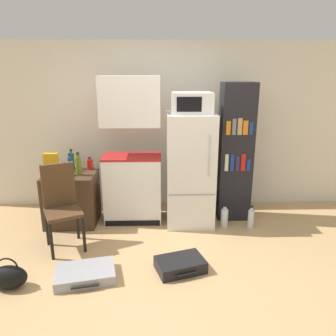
{
  "coord_description": "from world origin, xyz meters",
  "views": [
    {
      "loc": [
        -0.12,
        -2.99,
        2.06
      ],
      "look_at": [
        -0.02,
        0.85,
        0.92
      ],
      "focal_mm": 35.0,
      "sensor_mm": 36.0,
      "label": 1
    }
  ],
  "objects_px": {
    "bottle_blue_soda": "(70,164)",
    "cereal_box": "(51,164)",
    "chair": "(61,200)",
    "bottle_ketchup_red": "(90,164)",
    "bowl": "(66,174)",
    "side_table": "(72,198)",
    "bottle_olive_oil": "(79,166)",
    "suitcase_small_flat": "(85,274)",
    "refrigerator": "(190,170)",
    "bookshelf": "(235,153)",
    "handbag": "(9,277)",
    "water_bottle_front": "(224,217)",
    "kitchen_hutch": "(132,158)",
    "microwave": "(191,103)",
    "suitcase_large_flat": "(180,265)",
    "bottle_green_tall": "(72,161)",
    "water_bottle_middle": "(251,218)"
  },
  "relations": [
    {
      "from": "bottle_blue_soda",
      "to": "cereal_box",
      "type": "height_order",
      "value": "cereal_box"
    },
    {
      "from": "chair",
      "to": "bottle_ketchup_red",
      "type": "bearing_deg",
      "value": 52.22
    },
    {
      "from": "chair",
      "to": "bowl",
      "type": "bearing_deg",
      "value": 72.97
    },
    {
      "from": "bottle_ketchup_red",
      "to": "bottle_blue_soda",
      "type": "height_order",
      "value": "bottle_blue_soda"
    },
    {
      "from": "side_table",
      "to": "bottle_olive_oil",
      "type": "distance_m",
      "value": 0.52
    },
    {
      "from": "bottle_blue_soda",
      "to": "suitcase_small_flat",
      "type": "relative_size",
      "value": 0.38
    },
    {
      "from": "refrigerator",
      "to": "bookshelf",
      "type": "xyz_separation_m",
      "value": [
        0.64,
        0.15,
        0.2
      ]
    },
    {
      "from": "suitcase_small_flat",
      "to": "handbag",
      "type": "relative_size",
      "value": 1.85
    },
    {
      "from": "bottle_blue_soda",
      "to": "water_bottle_front",
      "type": "xyz_separation_m",
      "value": [
        2.14,
        -0.33,
        -0.69
      ]
    },
    {
      "from": "kitchen_hutch",
      "to": "bookshelf",
      "type": "relative_size",
      "value": 1.04
    },
    {
      "from": "bookshelf",
      "to": "suitcase_small_flat",
      "type": "distance_m",
      "value": 2.53
    },
    {
      "from": "microwave",
      "to": "bottle_blue_soda",
      "type": "height_order",
      "value": "microwave"
    },
    {
      "from": "microwave",
      "to": "water_bottle_front",
      "type": "xyz_separation_m",
      "value": [
        0.47,
        -0.18,
        -1.53
      ]
    },
    {
      "from": "kitchen_hutch",
      "to": "suitcase_small_flat",
      "type": "distance_m",
      "value": 1.71
    },
    {
      "from": "refrigerator",
      "to": "bottle_ketchup_red",
      "type": "relative_size",
      "value": 8.55
    },
    {
      "from": "microwave",
      "to": "chair",
      "type": "height_order",
      "value": "microwave"
    },
    {
      "from": "side_table",
      "to": "chair",
      "type": "distance_m",
      "value": 0.69
    },
    {
      "from": "refrigerator",
      "to": "bottle_blue_soda",
      "type": "bearing_deg",
      "value": 174.99
    },
    {
      "from": "bottle_ketchup_red",
      "to": "bottle_blue_soda",
      "type": "bearing_deg",
      "value": -165.02
    },
    {
      "from": "bookshelf",
      "to": "bottle_blue_soda",
      "type": "distance_m",
      "value": 2.32
    },
    {
      "from": "handbag",
      "to": "water_bottle_front",
      "type": "height_order",
      "value": "handbag"
    },
    {
      "from": "bookshelf",
      "to": "bottle_olive_oil",
      "type": "height_order",
      "value": "bookshelf"
    },
    {
      "from": "bowl",
      "to": "microwave",
      "type": "bearing_deg",
      "value": 2.24
    },
    {
      "from": "microwave",
      "to": "water_bottle_front",
      "type": "relative_size",
      "value": 1.65
    },
    {
      "from": "bottle_olive_oil",
      "to": "bowl",
      "type": "distance_m",
      "value": 0.21
    },
    {
      "from": "bottle_ketchup_red",
      "to": "handbag",
      "type": "xyz_separation_m",
      "value": [
        -0.5,
        -1.68,
        -0.67
      ]
    },
    {
      "from": "refrigerator",
      "to": "bottle_olive_oil",
      "type": "distance_m",
      "value": 1.5
    },
    {
      "from": "side_table",
      "to": "suitcase_small_flat",
      "type": "relative_size",
      "value": 1.08
    },
    {
      "from": "side_table",
      "to": "cereal_box",
      "type": "distance_m",
      "value": 0.56
    },
    {
      "from": "microwave",
      "to": "bottle_olive_oil",
      "type": "distance_m",
      "value": 1.71
    },
    {
      "from": "bottle_blue_soda",
      "to": "chair",
      "type": "relative_size",
      "value": 0.25
    },
    {
      "from": "bottle_olive_oil",
      "to": "suitcase_small_flat",
      "type": "xyz_separation_m",
      "value": [
        0.31,
        -1.28,
        -0.8
      ]
    },
    {
      "from": "suitcase_large_flat",
      "to": "microwave",
      "type": "bearing_deg",
      "value": 62.83
    },
    {
      "from": "microwave",
      "to": "bottle_ketchup_red",
      "type": "height_order",
      "value": "microwave"
    },
    {
      "from": "suitcase_large_flat",
      "to": "chair",
      "type": "bearing_deg",
      "value": 139.74
    },
    {
      "from": "refrigerator",
      "to": "water_bottle_front",
      "type": "relative_size",
      "value": 4.77
    },
    {
      "from": "bottle_green_tall",
      "to": "kitchen_hutch",
      "type": "bearing_deg",
      "value": -10.45
    },
    {
      "from": "cereal_box",
      "to": "water_bottle_front",
      "type": "relative_size",
      "value": 0.93
    },
    {
      "from": "kitchen_hutch",
      "to": "microwave",
      "type": "bearing_deg",
      "value": -6.54
    },
    {
      "from": "handbag",
      "to": "water_bottle_middle",
      "type": "height_order",
      "value": "handbag"
    },
    {
      "from": "bottle_ketchup_red",
      "to": "bottle_blue_soda",
      "type": "distance_m",
      "value": 0.27
    },
    {
      "from": "suitcase_large_flat",
      "to": "suitcase_small_flat",
      "type": "relative_size",
      "value": 0.87
    },
    {
      "from": "kitchen_hutch",
      "to": "suitcase_large_flat",
      "type": "xyz_separation_m",
      "value": [
        0.6,
        -1.29,
        -0.85
      ]
    },
    {
      "from": "bottle_blue_soda",
      "to": "water_bottle_front",
      "type": "relative_size",
      "value": 0.78
    },
    {
      "from": "bottle_olive_oil",
      "to": "handbag",
      "type": "height_order",
      "value": "bottle_olive_oil"
    },
    {
      "from": "bottle_ketchup_red",
      "to": "handbag",
      "type": "relative_size",
      "value": 0.5
    },
    {
      "from": "bottle_ketchup_red",
      "to": "cereal_box",
      "type": "height_order",
      "value": "cereal_box"
    },
    {
      "from": "bottle_green_tall",
      "to": "bottle_blue_soda",
      "type": "relative_size",
      "value": 1.15
    },
    {
      "from": "bottle_ketchup_red",
      "to": "cereal_box",
      "type": "bearing_deg",
      "value": -151.04
    },
    {
      "from": "bookshelf",
      "to": "suitcase_small_flat",
      "type": "xyz_separation_m",
      "value": [
        -1.84,
        -1.48,
        -0.91
      ]
    }
  ]
}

